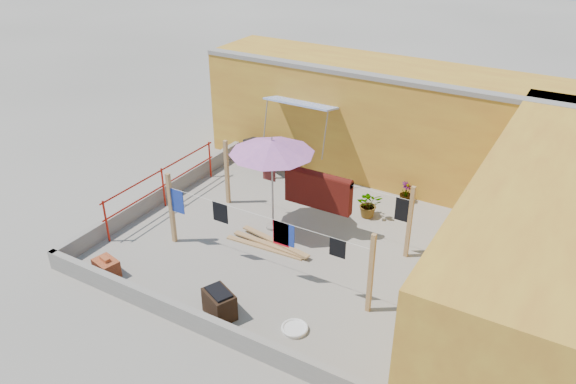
# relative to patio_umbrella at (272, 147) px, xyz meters

# --- Properties ---
(ground) EXTENTS (80.00, 80.00, 0.00)m
(ground) POSITION_rel_patio_umbrella_xyz_m (0.79, -0.31, -2.18)
(ground) COLOR #9E998E
(ground) RESTS_ON ground
(wall_back) EXTENTS (11.00, 3.27, 3.21)m
(wall_back) POSITION_rel_patio_umbrella_xyz_m (1.29, 4.38, -0.57)
(wall_back) COLOR gold
(wall_back) RESTS_ON ground
(wall_right) EXTENTS (2.40, 9.00, 3.20)m
(wall_right) POSITION_rel_patio_umbrella_xyz_m (5.99, -0.31, -0.58)
(wall_right) COLOR gold
(wall_right) RESTS_ON ground
(parapet_front) EXTENTS (8.30, 0.16, 0.44)m
(parapet_front) POSITION_rel_patio_umbrella_xyz_m (0.79, -3.89, -1.96)
(parapet_front) COLOR gray
(parapet_front) RESTS_ON ground
(parapet_left) EXTENTS (0.16, 7.30, 0.44)m
(parapet_left) POSITION_rel_patio_umbrella_xyz_m (-3.29, -0.31, -1.96)
(parapet_left) COLOR gray
(parapet_left) RESTS_ON ground
(red_railing) EXTENTS (0.05, 4.20, 1.10)m
(red_railing) POSITION_rel_patio_umbrella_xyz_m (-3.06, -0.51, -1.46)
(red_railing) COLOR #A51B10
(red_railing) RESTS_ON ground
(clothesline_rig) EXTENTS (5.09, 2.35, 1.80)m
(clothesline_rig) POSITION_rel_patio_umbrella_xyz_m (0.95, 0.22, -1.13)
(clothesline_rig) COLOR tan
(clothesline_rig) RESTS_ON ground
(patio_umbrella) EXTENTS (2.56, 2.56, 2.43)m
(patio_umbrella) POSITION_rel_patio_umbrella_xyz_m (0.00, 0.00, 0.00)
(patio_umbrella) COLOR gray
(patio_umbrella) RESTS_ON ground
(outdoor_table) EXTENTS (1.76, 1.34, 0.74)m
(outdoor_table) POSITION_rel_patio_umbrella_xyz_m (-1.93, 2.89, -1.51)
(outdoor_table) COLOR black
(outdoor_table) RESTS_ON ground
(brick_stack) EXTENTS (0.61, 0.50, 0.47)m
(brick_stack) POSITION_rel_patio_umbrella_xyz_m (-2.08, -3.51, -1.98)
(brick_stack) COLOR #AB4527
(brick_stack) RESTS_ON ground
(lumber_pile) EXTENTS (2.16, 0.61, 0.13)m
(lumber_pile) POSITION_rel_patio_umbrella_xyz_m (0.38, -0.78, -2.12)
(lumber_pile) COLOR tan
(lumber_pile) RESTS_ON ground
(brazier) EXTENTS (0.79, 0.67, 0.60)m
(brazier) POSITION_rel_patio_umbrella_xyz_m (0.82, -3.33, -1.89)
(brazier) COLOR black
(brazier) RESTS_ON ground
(white_basin) EXTENTS (0.53, 0.53, 0.09)m
(white_basin) POSITION_rel_patio_umbrella_xyz_m (2.32, -2.97, -2.13)
(white_basin) COLOR silver
(white_basin) RESTS_ON ground
(water_jug_a) EXTENTS (0.20, 0.20, 0.31)m
(water_jug_a) POSITION_rel_patio_umbrella_xyz_m (4.49, 0.25, -2.04)
(water_jug_a) COLOR silver
(water_jug_a) RESTS_ON ground
(water_jug_b) EXTENTS (0.23, 0.23, 0.37)m
(water_jug_b) POSITION_rel_patio_umbrella_xyz_m (4.49, 0.09, -2.02)
(water_jug_b) COLOR silver
(water_jug_b) RESTS_ON ground
(green_hose) EXTENTS (0.49, 0.49, 0.07)m
(green_hose) POSITION_rel_patio_umbrella_xyz_m (4.23, 1.81, -2.15)
(green_hose) COLOR #186D1C
(green_hose) RESTS_ON ground
(plant_back_a) EXTENTS (0.84, 0.81, 0.72)m
(plant_back_a) POSITION_rel_patio_umbrella_xyz_m (1.84, 1.71, -1.82)
(plant_back_a) COLOR #225718
(plant_back_a) RESTS_ON ground
(plant_back_b) EXTENTS (0.35, 0.35, 0.59)m
(plant_back_b) POSITION_rel_patio_umbrella_xyz_m (2.40, 2.89, -1.89)
(plant_back_b) COLOR #225718
(plant_back_b) RESTS_ON ground
(plant_right_a) EXTENTS (0.54, 0.55, 0.88)m
(plant_right_a) POSITION_rel_patio_umbrella_xyz_m (4.28, 0.46, -1.74)
(plant_right_a) COLOR #225718
(plant_right_a) RESTS_ON ground
(plant_right_b) EXTENTS (0.55, 0.53, 0.78)m
(plant_right_b) POSITION_rel_patio_umbrella_xyz_m (4.49, -0.70, -1.79)
(plant_right_b) COLOR #225718
(plant_right_b) RESTS_ON ground
(plant_right_c) EXTENTS (0.73, 0.72, 0.61)m
(plant_right_c) POSITION_rel_patio_umbrella_xyz_m (4.39, -1.53, -1.88)
(plant_right_c) COLOR #225718
(plant_right_c) RESTS_ON ground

